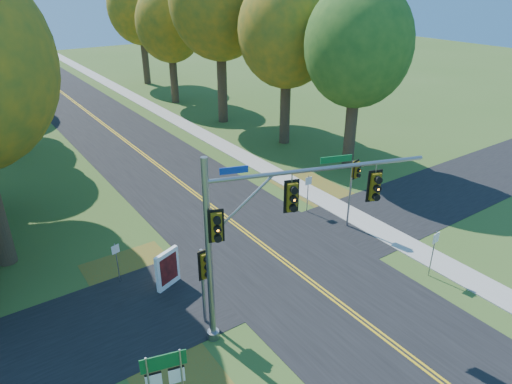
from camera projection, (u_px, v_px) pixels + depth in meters
ground at (304, 277)px, 21.38m from camera, size 160.00×160.00×0.00m
road_main at (304, 277)px, 21.38m from camera, size 8.00×160.00×0.02m
road_cross at (278, 257)px, 22.86m from camera, size 60.00×6.00×0.02m
centerline_left at (303, 277)px, 21.32m from camera, size 0.10×160.00×0.01m
centerline_right at (306, 276)px, 21.42m from camera, size 0.10×160.00×0.01m
sidewalk_east at (392, 237)px, 24.56m from camera, size 1.60×160.00×0.06m
leaf_patch_w_near at (140, 282)px, 21.00m from camera, size 4.00×6.00×0.00m
leaf_patch_e at (325, 195)px, 29.32m from camera, size 3.50×8.00×0.00m
tree_e_a at (358, 46)px, 30.13m from camera, size 7.20×7.20×12.73m
tree_e_b at (287, 31)px, 34.71m from camera, size 7.60×7.60×13.33m
tree_e_c at (220, 2)px, 39.39m from camera, size 8.80×8.80×15.79m
tree_e_d at (170, 23)px, 46.92m from camera, size 7.00×7.00×12.32m
tree_e_e at (140, 7)px, 55.05m from camera, size 7.80×7.80×13.74m
traffic_mast at (265, 223)px, 16.17m from camera, size 7.91×2.97×7.56m
east_signal_pole at (354, 177)px, 24.29m from camera, size 0.46×0.54×4.03m
ped_signal_pole at (205, 270)px, 17.35m from camera, size 0.56×0.65×3.55m
route_sign_cluster at (165, 375)px, 13.55m from camera, size 1.33×0.41×2.94m
info_kiosk at (168, 269)px, 20.39m from camera, size 1.29×0.64×1.82m
reg_sign_e_north at (308, 187)px, 26.55m from camera, size 0.45×0.08×2.33m
reg_sign_e_south at (434, 246)px, 20.77m from camera, size 0.46×0.08×2.39m
reg_sign_w at (116, 256)px, 20.50m from camera, size 0.38×0.12×2.01m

